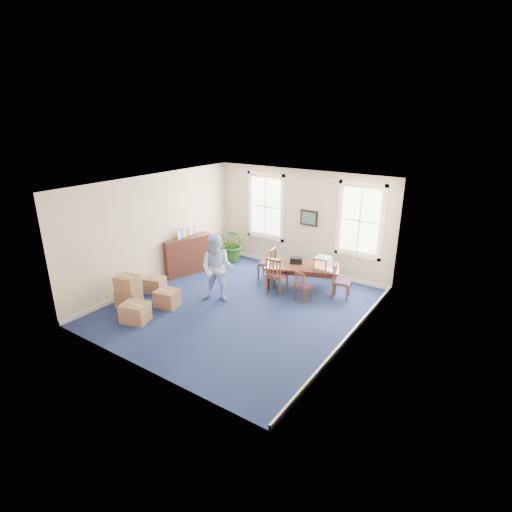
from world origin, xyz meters
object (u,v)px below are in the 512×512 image
Objects in this scene: chair_near_left at (277,275)px; crt_tv at (323,263)px; potted_plant at (233,244)px; man at (217,269)px; credenza at (187,254)px; conference_table at (302,277)px; cardboard_boxes at (137,291)px.

crt_tv is at bearing -145.89° from chair_near_left.
crt_tv is 3.64m from potted_plant.
chair_near_left is 1.73m from man.
credenza is (-3.11, -0.29, 0.09)m from chair_near_left.
conference_table is 3.67m from credenza.
cardboard_boxes is (0.01, -4.10, -0.16)m from potted_plant.
conference_table is at bearing -175.22° from crt_tv.
man is (-2.08, -2.06, 0.05)m from crt_tv.
man reaches higher than conference_table.
cardboard_boxes is at bearing -89.92° from potted_plant.
man is at bearing -147.75° from conference_table.
conference_table is 2.56m from man.
crt_tv is 0.40× the size of chair_near_left.
credenza reaches higher than chair_near_left.
man is 1.53× the size of potted_plant.
chair_near_left reaches higher than conference_table.
credenza is 1.32× the size of potted_plant.
crt_tv reaches higher than cardboard_boxes.
credenza is (-2.05, 1.02, -0.30)m from man.
chair_near_left is at bearing -27.39° from potted_plant.
credenza is (-3.53, -0.99, 0.28)m from conference_table.
cardboard_boxes is at bearing -135.19° from crt_tv.
man is (-1.48, -2.01, 0.58)m from conference_table.
chair_near_left is at bearing -142.44° from conference_table.
chair_near_left reaches higher than cardboard_boxes.
credenza reaches higher than potted_plant.
chair_near_left is at bearing -143.59° from crt_tv.
conference_table is 1.69× the size of potted_plant.
crt_tv is at bearing -17.07° from conference_table.
crt_tv is at bearing -9.28° from potted_plant.
crt_tv is at bearing 22.20° from man.
crt_tv is 4.27m from credenza.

